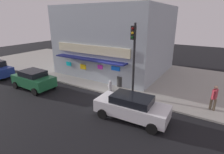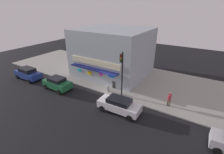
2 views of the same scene
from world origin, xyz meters
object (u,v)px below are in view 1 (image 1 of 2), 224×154
trash_can (120,81)px  parked_car_white (132,107)px  fire_hydrant (110,86)px  parked_car_green (34,79)px  pedestrian (214,97)px  traffic_light (134,52)px

trash_can → parked_car_white: bearing=-53.2°
fire_hydrant → parked_car_green: parked_car_green is taller
parked_car_white → parked_car_green: parked_car_green is taller
pedestrian → parked_car_green: pedestrian is taller
parked_car_white → pedestrian: bearing=40.6°
trash_can → parked_car_green: parked_car_green is taller
parked_car_white → parked_car_green: size_ratio=1.17×
parked_car_green → fire_hydrant: bearing=24.6°
trash_can → parked_car_green: size_ratio=0.24×
trash_can → parked_car_green: 7.74m
fire_hydrant → parked_car_green: bearing=-155.4°
traffic_light → parked_car_white: 4.21m
parked_car_white → trash_can: bearing=126.8°
traffic_light → trash_can: traffic_light is taller
pedestrian → parked_car_green: size_ratio=0.44×
pedestrian → parked_car_green: bearing=-165.1°
fire_hydrant → pedestrian: bearing=6.3°
traffic_light → parked_car_white: size_ratio=1.21×
trash_can → parked_car_green: (-6.45, -4.26, 0.27)m
traffic_light → pedestrian: (5.58, 0.91, -2.63)m
trash_can → parked_car_white: size_ratio=0.20×
pedestrian → trash_can: bearing=175.9°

